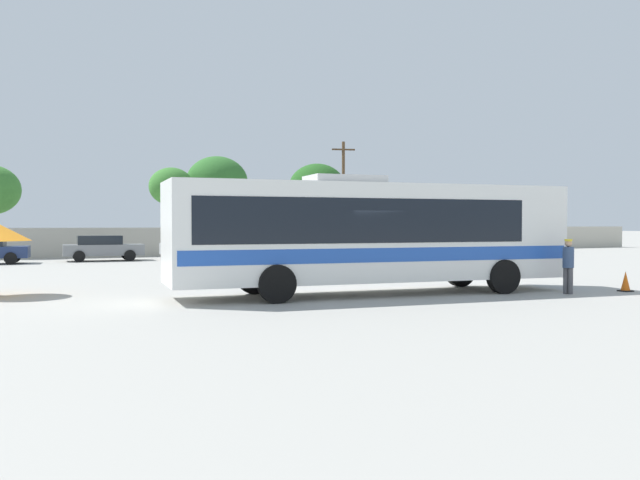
{
  "coord_description": "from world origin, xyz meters",
  "views": [
    {
      "loc": [
        -9.7,
        -17.53,
        2.14
      ],
      "look_at": [
        -0.71,
        2.41,
        1.59
      ],
      "focal_mm": 37.32,
      "sensor_mm": 36.0,
      "label": 1
    }
  ],
  "objects_px": {
    "roadside_tree_midright": "(217,183)",
    "parked_car_third_silver": "(200,246)",
    "parked_car_second_grey": "(103,247)",
    "roadside_tree_right": "(317,188)",
    "coach_bus_white_blue": "(369,232)",
    "utility_pole_near": "(343,194)",
    "traffic_cone_on_apron": "(626,282)",
    "attendant_by_bus_door": "(568,263)",
    "parked_car_rightmost_dark_blue": "(279,244)",
    "roadside_tree_midleft": "(171,187)"
  },
  "relations": [
    {
      "from": "parked_car_rightmost_dark_blue",
      "to": "roadside_tree_midright",
      "type": "height_order",
      "value": "roadside_tree_midright"
    },
    {
      "from": "roadside_tree_right",
      "to": "utility_pole_near",
      "type": "bearing_deg",
      "value": -80.84
    },
    {
      "from": "parked_car_second_grey",
      "to": "parked_car_rightmost_dark_blue",
      "type": "distance_m",
      "value": 10.75
    },
    {
      "from": "utility_pole_near",
      "to": "attendant_by_bus_door",
      "type": "bearing_deg",
      "value": -103.87
    },
    {
      "from": "parked_car_rightmost_dark_blue",
      "to": "roadside_tree_midleft",
      "type": "height_order",
      "value": "roadside_tree_midleft"
    },
    {
      "from": "parked_car_third_silver",
      "to": "traffic_cone_on_apron",
      "type": "height_order",
      "value": "parked_car_third_silver"
    },
    {
      "from": "parked_car_third_silver",
      "to": "roadside_tree_midleft",
      "type": "xyz_separation_m",
      "value": [
        0.39,
        10.02,
        4.04
      ]
    },
    {
      "from": "coach_bus_white_blue",
      "to": "parked_car_rightmost_dark_blue",
      "type": "height_order",
      "value": "coach_bus_white_blue"
    },
    {
      "from": "coach_bus_white_blue",
      "to": "utility_pole_near",
      "type": "xyz_separation_m",
      "value": [
        13.17,
        28.36,
        2.5
      ]
    },
    {
      "from": "utility_pole_near",
      "to": "roadside_tree_midright",
      "type": "xyz_separation_m",
      "value": [
        -8.8,
        4.3,
        0.9
      ]
    },
    {
      "from": "parked_car_second_grey",
      "to": "roadside_tree_right",
      "type": "distance_m",
      "value": 20.86
    },
    {
      "from": "coach_bus_white_blue",
      "to": "utility_pole_near",
      "type": "relative_size",
      "value": 1.48
    },
    {
      "from": "coach_bus_white_blue",
      "to": "roadside_tree_midright",
      "type": "xyz_separation_m",
      "value": [
        4.37,
        32.66,
        3.41
      ]
    },
    {
      "from": "parked_car_third_silver",
      "to": "attendant_by_bus_door",
      "type": "bearing_deg",
      "value": -77.5
    },
    {
      "from": "roadside_tree_midleft",
      "to": "traffic_cone_on_apron",
      "type": "relative_size",
      "value": 9.8
    },
    {
      "from": "utility_pole_near",
      "to": "roadside_tree_midright",
      "type": "height_order",
      "value": "utility_pole_near"
    },
    {
      "from": "parked_car_third_silver",
      "to": "roadside_tree_right",
      "type": "relative_size",
      "value": 0.63
    },
    {
      "from": "utility_pole_near",
      "to": "traffic_cone_on_apron",
      "type": "distance_m",
      "value": 31.68
    },
    {
      "from": "utility_pole_near",
      "to": "parked_car_second_grey",
      "type": "bearing_deg",
      "value": -161.27
    },
    {
      "from": "roadside_tree_midleft",
      "to": "attendant_by_bus_door",
      "type": "bearing_deg",
      "value": -81.75
    },
    {
      "from": "parked_car_second_grey",
      "to": "roadside_tree_right",
      "type": "height_order",
      "value": "roadside_tree_right"
    },
    {
      "from": "attendant_by_bus_door",
      "to": "parked_car_rightmost_dark_blue",
      "type": "distance_m",
      "value": 24.46
    },
    {
      "from": "parked_car_second_grey",
      "to": "parked_car_rightmost_dark_blue",
      "type": "xyz_separation_m",
      "value": [
        10.75,
        -0.03,
        0.03
      ]
    },
    {
      "from": "traffic_cone_on_apron",
      "to": "attendant_by_bus_door",
      "type": "bearing_deg",
      "value": 174.77
    },
    {
      "from": "roadside_tree_midright",
      "to": "attendant_by_bus_door",
      "type": "bearing_deg",
      "value": -88.03
    },
    {
      "from": "parked_car_second_grey",
      "to": "utility_pole_near",
      "type": "bearing_deg",
      "value": 18.73
    },
    {
      "from": "parked_car_third_silver",
      "to": "traffic_cone_on_apron",
      "type": "xyz_separation_m",
      "value": [
        7.52,
        -24.25,
        -0.49
      ]
    },
    {
      "from": "parked_car_second_grey",
      "to": "utility_pole_near",
      "type": "height_order",
      "value": "utility_pole_near"
    },
    {
      "from": "parked_car_third_silver",
      "to": "utility_pole_near",
      "type": "relative_size",
      "value": 0.53
    },
    {
      "from": "roadside_tree_right",
      "to": "parked_car_rightmost_dark_blue",
      "type": "bearing_deg",
      "value": -125.67
    },
    {
      "from": "parked_car_third_silver",
      "to": "roadside_tree_right",
      "type": "bearing_deg",
      "value": 39.95
    },
    {
      "from": "roadside_tree_midleft",
      "to": "traffic_cone_on_apron",
      "type": "height_order",
      "value": "roadside_tree_midleft"
    },
    {
      "from": "parked_car_third_silver",
      "to": "coach_bus_white_blue",
      "type": "bearing_deg",
      "value": -90.63
    },
    {
      "from": "roadside_tree_right",
      "to": "coach_bus_white_blue",
      "type": "bearing_deg",
      "value": -111.46
    },
    {
      "from": "roadside_tree_midright",
      "to": "parked_car_third_silver",
      "type": "bearing_deg",
      "value": -110.58
    },
    {
      "from": "parked_car_second_grey",
      "to": "parked_car_third_silver",
      "type": "relative_size",
      "value": 1.0
    },
    {
      "from": "parked_car_third_silver",
      "to": "roadside_tree_midright",
      "type": "height_order",
      "value": "roadside_tree_midright"
    },
    {
      "from": "roadside_tree_midleft",
      "to": "roadside_tree_right",
      "type": "height_order",
      "value": "roadside_tree_right"
    },
    {
      "from": "coach_bus_white_blue",
      "to": "roadside_tree_midleft",
      "type": "xyz_separation_m",
      "value": [
        0.63,
        31.68,
        2.95
      ]
    },
    {
      "from": "attendant_by_bus_door",
      "to": "roadside_tree_midright",
      "type": "height_order",
      "value": "roadside_tree_midright"
    },
    {
      "from": "parked_car_third_silver",
      "to": "roadside_tree_midleft",
      "type": "height_order",
      "value": "roadside_tree_midleft"
    },
    {
      "from": "traffic_cone_on_apron",
      "to": "roadside_tree_right",
      "type": "bearing_deg",
      "value": 82.06
    },
    {
      "from": "parked_car_second_grey",
      "to": "roadside_tree_right",
      "type": "xyz_separation_m",
      "value": [
        17.87,
        9.89,
        4.26
      ]
    },
    {
      "from": "parked_car_second_grey",
      "to": "utility_pole_near",
      "type": "relative_size",
      "value": 0.53
    },
    {
      "from": "coach_bus_white_blue",
      "to": "utility_pole_near",
      "type": "height_order",
      "value": "utility_pole_near"
    },
    {
      "from": "attendant_by_bus_door",
      "to": "traffic_cone_on_apron",
      "type": "distance_m",
      "value": 2.29
    },
    {
      "from": "parked_car_third_silver",
      "to": "roadside_tree_right",
      "type": "xyz_separation_m",
      "value": [
        12.34,
        10.33,
        4.23
      ]
    },
    {
      "from": "utility_pole_near",
      "to": "traffic_cone_on_apron",
      "type": "xyz_separation_m",
      "value": [
        -5.41,
        -30.95,
        -4.09
      ]
    },
    {
      "from": "utility_pole_near",
      "to": "roadside_tree_right",
      "type": "relative_size",
      "value": 1.2
    },
    {
      "from": "parked_car_second_grey",
      "to": "roadside_tree_midleft",
      "type": "xyz_separation_m",
      "value": [
        5.92,
        9.58,
        4.07
      ]
    }
  ]
}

